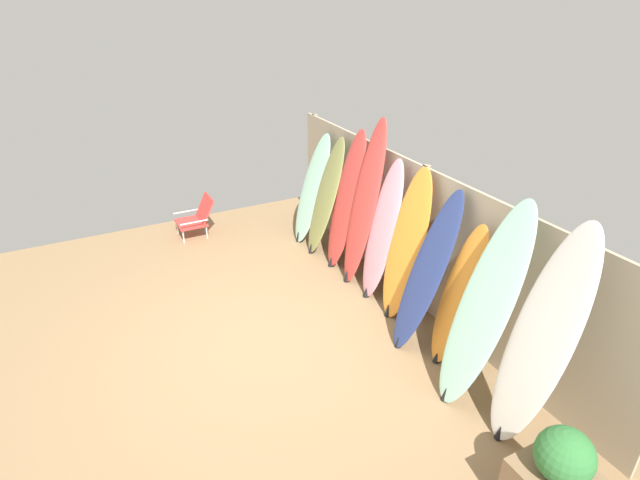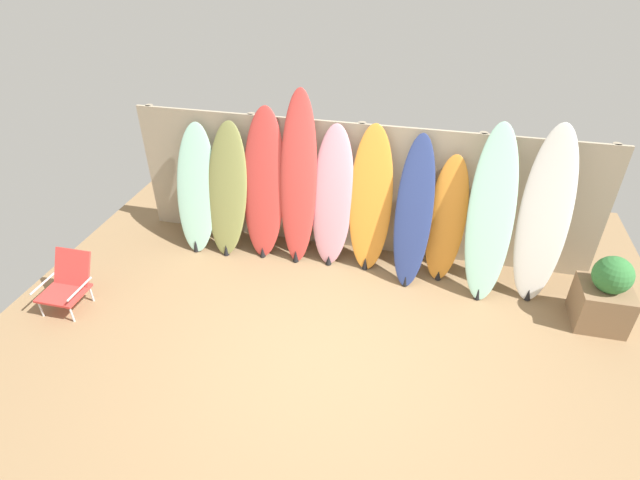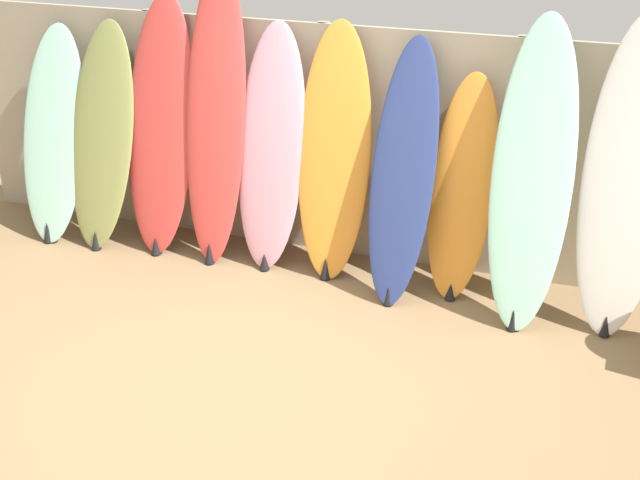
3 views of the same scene
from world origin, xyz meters
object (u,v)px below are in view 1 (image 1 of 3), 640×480
Objects in this scene: surfboard_orange_7 at (458,298)px; surfboard_white_9 at (541,340)px; surfboard_olive_1 at (326,197)px; surfboard_orange_5 at (406,247)px; surfboard_seafoam_0 at (312,190)px; surfboard_navy_6 at (426,273)px; beach_chair at (197,217)px; surfboard_red_3 at (364,205)px; surfboard_seafoam_8 at (484,308)px; surfboard_red_2 at (346,201)px; surfboard_pink_4 at (382,231)px.

surfboard_white_9 is (1.07, -0.08, 0.24)m from surfboard_orange_7.
surfboard_white_9 is at bearing -0.47° from surfboard_olive_1.
surfboard_seafoam_0 is at bearing -178.31° from surfboard_orange_5.
beach_chair is (-3.86, -1.54, -0.56)m from surfboard_navy_6.
surfboard_orange_5 is 3.76m from beach_chair.
surfboard_red_3 is at bearing 3.49° from surfboard_olive_1.
surfboard_seafoam_8 is at bearing -2.17° from surfboard_navy_6.
surfboard_orange_7 is 0.78× the size of surfboard_seafoam_8.
surfboard_orange_7 is at bearing -0.34° from surfboard_red_3.
surfboard_navy_6 is at bearing -3.44° from surfboard_red_2.
beach_chair is (-2.83, -1.66, -0.59)m from surfboard_pink_4.
surfboard_olive_1 is 1.11× the size of surfboard_orange_7.
surfboard_olive_1 is 3.93m from surfboard_white_9.
surfboard_navy_6 is at bearing -1.05° from surfboard_seafoam_0.
surfboard_pink_4 is at bearing 175.58° from surfboard_seafoam_8.
surfboard_red_2 is 2.84m from surfboard_seafoam_8.
surfboard_seafoam_8 is (0.88, -0.03, 0.11)m from surfboard_navy_6.
surfboard_red_3 reaches higher than surfboard_red_2.
surfboard_seafoam_8 is at bearing -3.67° from surfboard_red_3.
surfboard_seafoam_8 is (3.78, -0.09, 0.17)m from surfboard_seafoam_0.
surfboard_orange_7 is 2.50× the size of beach_chair.
surfboard_red_3 is at bearing 20.93° from beach_chair.
surfboard_navy_6 reaches higher than beach_chair.
surfboard_seafoam_0 is 0.96× the size of surfboard_olive_1.
beach_chair is at bearing -162.35° from surfboard_seafoam_8.
surfboard_orange_5 is (1.40, 0.00, -0.06)m from surfboard_red_2.
surfboard_navy_6 is at bearing -12.55° from surfboard_orange_5.
surfboard_orange_5 is at bearing 173.79° from surfboard_seafoam_8.
surfboard_pink_4 is at bearing -0.15° from surfboard_red_2.
surfboard_orange_5 is 2.95× the size of beach_chair.
surfboard_navy_6 reaches higher than surfboard_seafoam_0.
surfboard_pink_4 is 0.89× the size of surfboard_white_9.
surfboard_olive_1 is 2.86m from surfboard_orange_7.
surfboard_red_3 reaches higher than beach_chair.
surfboard_orange_5 is at bearing 1.69° from surfboard_seafoam_0.
surfboard_orange_7 is (0.95, -0.02, -0.14)m from surfboard_orange_5.
surfboard_white_9 is (2.51, -0.09, 0.11)m from surfboard_pink_4.
surfboard_red_3 is 2.96m from surfboard_white_9.
surfboard_orange_5 is at bearing 0.20° from surfboard_red_2.
surfboard_red_2 is 1.41m from surfboard_orange_5.
beach_chair is at bearing -158.84° from surfboard_orange_7.
beach_chair is (-1.41, -1.60, -0.55)m from surfboard_olive_1.
surfboard_seafoam_0 is at bearing 178.95° from surfboard_navy_6.
surfboard_seafoam_8 reaches higher than surfboard_orange_7.
surfboard_red_2 is at bearing 6.64° from surfboard_olive_1.
surfboard_seafoam_0 is 1.44m from surfboard_red_3.
surfboard_seafoam_8 reaches higher than surfboard_navy_6.
surfboard_orange_5 is at bearing 177.30° from surfboard_white_9.
surfboard_red_2 is at bearing -179.80° from surfboard_orange_5.
surfboard_red_3 is 1.10× the size of surfboard_seafoam_8.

